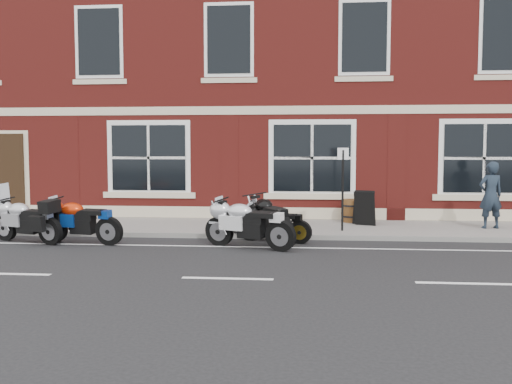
% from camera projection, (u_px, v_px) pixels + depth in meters
% --- Properties ---
extents(ground, '(80.00, 80.00, 0.00)m').
position_uv_depth(ground, '(246.00, 248.00, 12.88)').
color(ground, black).
rests_on(ground, ground).
extents(sidewalk, '(30.00, 3.00, 0.12)m').
position_uv_depth(sidewalk, '(258.00, 228.00, 15.85)').
color(sidewalk, slate).
rests_on(sidewalk, ground).
extents(kerb, '(30.00, 0.16, 0.12)m').
position_uv_depth(kerb, '(252.00, 236.00, 14.28)').
color(kerb, slate).
rests_on(kerb, ground).
extents(pub_building, '(24.00, 12.00, 12.00)m').
position_uv_depth(pub_building, '(274.00, 55.00, 22.84)').
color(pub_building, maroon).
rests_on(pub_building, ground).
extents(moto_touring_silver, '(2.05, 0.90, 1.41)m').
position_uv_depth(moto_touring_silver, '(26.00, 219.00, 13.68)').
color(moto_touring_silver, black).
rests_on(moto_touring_silver, ground).
extents(moto_sport_red, '(2.17, 0.64, 0.99)m').
position_uv_depth(moto_sport_red, '(80.00, 220.00, 13.54)').
color(moto_sport_red, black).
rests_on(moto_sport_red, ground).
extents(moto_sport_black, '(1.80, 0.65, 0.83)m').
position_uv_depth(moto_sport_black, '(274.00, 222.00, 13.76)').
color(moto_sport_black, black).
rests_on(moto_sport_black, ground).
extents(moto_sport_silver, '(2.14, 1.00, 1.02)m').
position_uv_depth(moto_sport_silver, '(248.00, 223.00, 12.87)').
color(moto_sport_silver, black).
rests_on(moto_sport_silver, ground).
extents(moto_naked_black, '(1.28, 2.07, 1.04)m').
position_uv_depth(moto_naked_black, '(270.00, 217.00, 13.82)').
color(moto_naked_black, black).
rests_on(moto_naked_black, ground).
extents(pedestrian_left, '(0.72, 0.54, 1.79)m').
position_uv_depth(pedestrian_left, '(491.00, 195.00, 15.21)').
color(pedestrian_left, '#1A2530').
rests_on(pedestrian_left, sidewalk).
extents(a_board_sign, '(0.68, 0.58, 0.96)m').
position_uv_depth(a_board_sign, '(364.00, 208.00, 15.89)').
color(a_board_sign, black).
rests_on(a_board_sign, sidewalk).
extents(barrel_planter, '(0.59, 0.59, 0.66)m').
position_uv_depth(barrel_planter, '(352.00, 211.00, 16.58)').
color(barrel_planter, '#4A3913').
rests_on(barrel_planter, sidewalk).
extents(parking_sign, '(0.29, 0.12, 2.15)m').
position_uv_depth(parking_sign, '(343.00, 183.00, 14.74)').
color(parking_sign, black).
rests_on(parking_sign, sidewalk).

